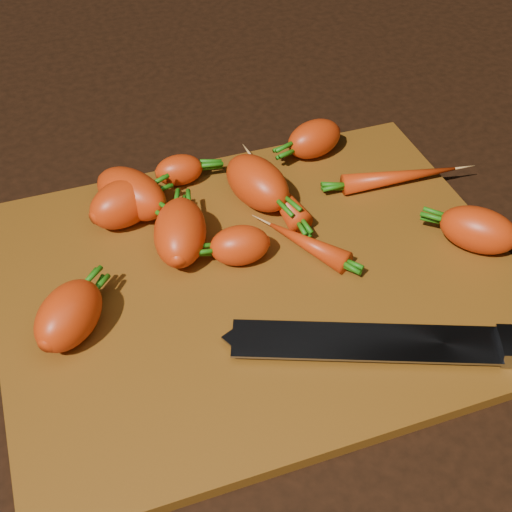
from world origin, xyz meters
name	(u,v)px	position (x,y,z in m)	size (l,w,h in m)	color
ground	(259,288)	(0.00, 0.00, -0.01)	(2.00, 2.00, 0.01)	black
cutting_board	(259,280)	(0.00, 0.00, 0.01)	(0.50, 0.40, 0.01)	brown
carrot_0	(124,203)	(-0.10, 0.12, 0.04)	(0.08, 0.05, 0.05)	red
carrot_1	(240,245)	(-0.01, 0.03, 0.03)	(0.06, 0.04, 0.04)	red
carrot_2	(131,194)	(-0.09, 0.14, 0.04)	(0.09, 0.05, 0.05)	red
carrot_3	(180,232)	(-0.06, 0.06, 0.04)	(0.09, 0.05, 0.05)	red
carrot_4	(314,139)	(0.13, 0.17, 0.03)	(0.07, 0.04, 0.04)	red
carrot_5	(179,170)	(-0.03, 0.17, 0.03)	(0.05, 0.03, 0.03)	red
carrot_6	(478,230)	(0.22, -0.03, 0.03)	(0.08, 0.05, 0.05)	red
carrot_7	(275,188)	(0.06, 0.11, 0.03)	(0.13, 0.03, 0.03)	red
carrot_8	(400,177)	(0.20, 0.08, 0.02)	(0.13, 0.02, 0.02)	red
carrot_9	(307,243)	(0.06, 0.02, 0.02)	(0.09, 0.02, 0.02)	red
carrot_10	(257,183)	(0.04, 0.11, 0.04)	(0.09, 0.05, 0.05)	red
carrot_11	(69,315)	(-0.18, -0.01, 0.04)	(0.08, 0.05, 0.05)	red
knife	(391,343)	(0.08, -0.12, 0.02)	(0.37, 0.17, 0.02)	gray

